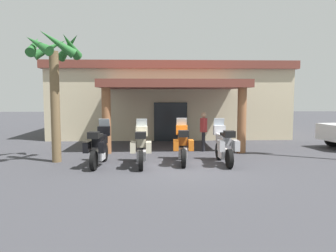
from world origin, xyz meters
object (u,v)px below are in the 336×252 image
object	(u,v)px
motel_building	(168,100)
motorcycle_orange	(183,144)
pedestrian	(204,129)
palm_tree_roadside	(54,65)
motorcycle_black	(99,146)
motorcycle_silver	(224,145)
motorcycle_cream	(141,146)

from	to	relation	value
motel_building	motorcycle_orange	xyz separation A→B (m)	(0.13, -9.26, -1.52)
pedestrian	palm_tree_roadside	world-z (taller)	palm_tree_roadside
motorcycle_black	motorcycle_silver	world-z (taller)	same
motorcycle_orange	palm_tree_roadside	world-z (taller)	palm_tree_roadside
motel_building	motorcycle_black	distance (m)	10.11
motorcycle_cream	motorcycle_orange	bearing A→B (deg)	-75.61
pedestrian	palm_tree_roadside	bearing A→B (deg)	24.69
motorcycle_black	pedestrian	distance (m)	5.09
motorcycle_silver	pedestrian	world-z (taller)	pedestrian
motorcycle_black	pedestrian	xyz separation A→B (m)	(4.14, 2.94, 0.31)
motel_building	motorcycle_cream	world-z (taller)	motel_building
palm_tree_roadside	motorcycle_black	bearing A→B (deg)	-23.45
motorcycle_cream	motorcycle_silver	xyz separation A→B (m)	(2.98, 0.21, 0.00)
motorcycle_cream	palm_tree_roadside	xyz separation A→B (m)	(-3.19, 0.82, 2.89)
motorcycle_black	motorcycle_cream	xyz separation A→B (m)	(1.49, -0.09, 0.00)
motorcycle_black	palm_tree_roadside	bearing A→B (deg)	71.07
motorcycle_orange	motel_building	bearing A→B (deg)	3.08
motel_building	pedestrian	xyz separation A→B (m)	(1.29, -6.64, -1.21)
motorcycle_black	motorcycle_cream	bearing A→B (deg)	-88.80
motorcycle_silver	motorcycle_black	bearing A→B (deg)	89.48
motorcycle_silver	palm_tree_roadside	world-z (taller)	palm_tree_roadside
motorcycle_black	motorcycle_orange	xyz separation A→B (m)	(2.98, 0.32, 0.00)
motorcycle_orange	motorcycle_silver	world-z (taller)	same
pedestrian	motorcycle_cream	bearing A→B (deg)	52.81
motorcycle_cream	motorcycle_silver	size ratio (longest dim) A/B	1.00
motorcycle_cream	palm_tree_roadside	size ratio (longest dim) A/B	0.46
motel_building	motorcycle_black	world-z (taller)	motel_building
palm_tree_roadside	pedestrian	bearing A→B (deg)	20.71
motel_building	motorcycle_silver	distance (m)	9.72
motorcycle_cream	pedestrian	xyz separation A→B (m)	(2.65, 3.03, 0.31)
palm_tree_roadside	motorcycle_orange	bearing A→B (deg)	-5.08
motel_building	motorcycle_black	bearing A→B (deg)	-106.34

